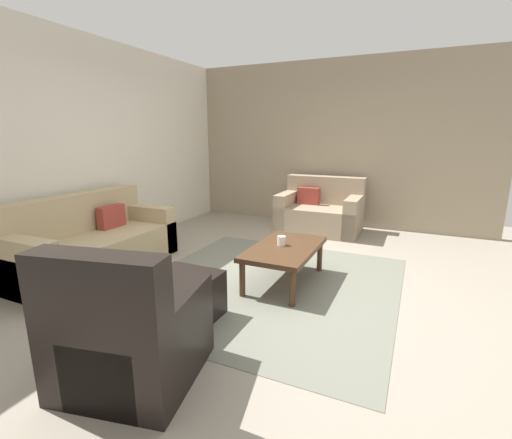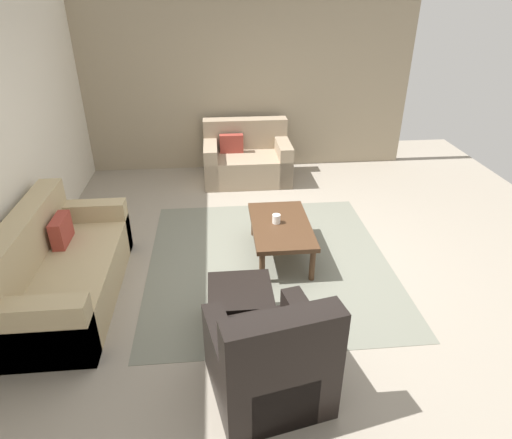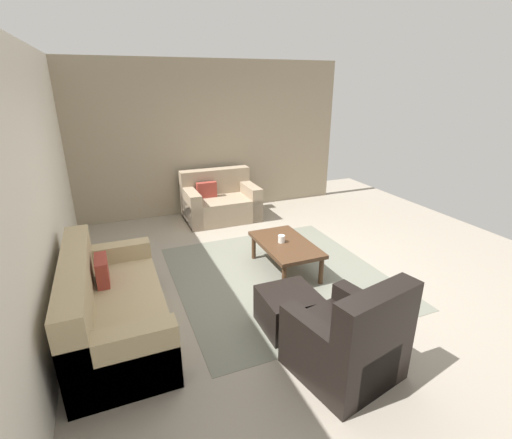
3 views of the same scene
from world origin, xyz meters
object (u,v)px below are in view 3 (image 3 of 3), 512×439
(couch_main, at_px, (107,310))
(coffee_table, at_px, (286,246))
(couch_loveseat, at_px, (219,202))
(cup, at_px, (281,239))
(ottoman, at_px, (289,310))
(armchair_leather, at_px, (350,346))

(couch_main, xyz_separation_m, coffee_table, (0.56, -2.25, 0.06))
(couch_loveseat, relative_size, coffee_table, 1.19)
(coffee_table, relative_size, cup, 11.05)
(couch_loveseat, height_order, coffee_table, couch_loveseat)
(couch_main, bearing_deg, coffee_table, -76.06)
(couch_main, relative_size, ottoman, 3.43)
(couch_loveseat, bearing_deg, armchair_leather, 178.09)
(armchair_leather, xyz_separation_m, cup, (1.95, -0.30, 0.15))
(couch_loveseat, xyz_separation_m, ottoman, (-3.44, 0.31, -0.10))
(couch_main, bearing_deg, cup, -75.04)
(couch_main, xyz_separation_m, cup, (0.59, -2.20, 0.16))
(couch_loveseat, distance_m, armchair_leather, 4.25)
(armchair_leather, height_order, coffee_table, armchair_leather)
(ottoman, relative_size, coffee_table, 0.51)
(couch_main, xyz_separation_m, armchair_leather, (-1.36, -1.90, 0.01))
(couch_loveseat, bearing_deg, coffee_table, -174.89)
(armchair_leather, bearing_deg, couch_loveseat, -1.91)
(cup, bearing_deg, couch_loveseat, 3.96)
(armchair_leather, bearing_deg, coffee_table, -10.32)
(couch_loveseat, relative_size, armchair_leather, 1.38)
(ottoman, xyz_separation_m, cup, (1.14, -0.47, 0.26))
(couch_main, distance_m, couch_loveseat, 3.53)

